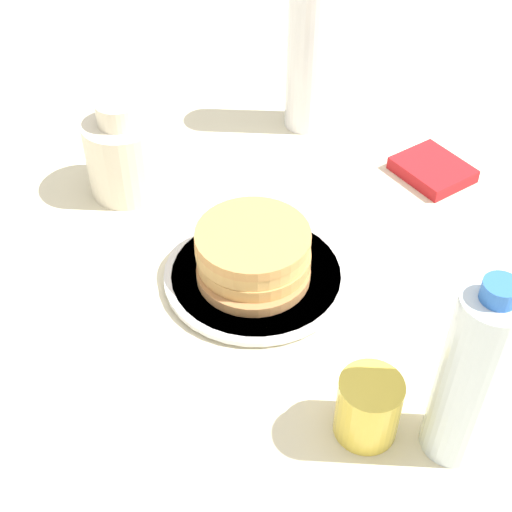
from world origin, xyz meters
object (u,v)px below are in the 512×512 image
plate (256,275)px  pancake_stack (253,253)px  juice_glass (368,407)px  water_bottle_near (309,57)px  cream_jug (124,153)px  water_bottle_mid (471,376)px

plate → pancake_stack: pancake_stack is taller
plate → juice_glass: 0.25m
plate → water_bottle_near: (-0.23, 0.29, 0.11)m
juice_glass → water_bottle_near: 0.60m
cream_jug → water_bottle_near: size_ratio=0.57×
cream_jug → water_bottle_mid: water_bottle_mid is taller
pancake_stack → juice_glass: size_ratio=2.03×
juice_glass → water_bottle_near: bearing=144.4°
juice_glass → cream_jug: cream_jug is taller
juice_glass → cream_jug: 0.51m
plate → juice_glass: (0.25, -0.05, 0.03)m
plate → water_bottle_mid: size_ratio=1.01×
juice_glass → cream_jug: size_ratio=0.53×
juice_glass → water_bottle_near: (-0.48, 0.34, 0.08)m
pancake_stack → water_bottle_near: 0.38m
water_bottle_near → cream_jug: bearing=-95.6°
plate → water_bottle_mid: 0.33m
cream_jug → water_bottle_near: water_bottle_near is taller
plate → water_bottle_near: 0.39m
cream_jug → plate: bearing=5.9°
juice_glass → water_bottle_mid: (0.07, 0.06, 0.07)m
juice_glass → water_bottle_near: water_bottle_near is taller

